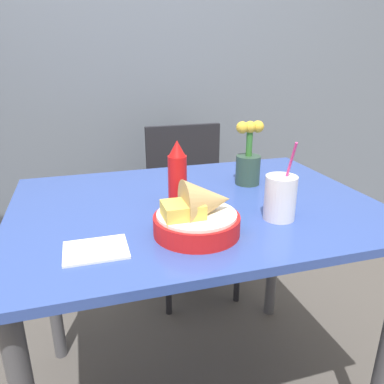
# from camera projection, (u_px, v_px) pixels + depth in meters

# --- Properties ---
(wall_window) EXTENTS (7.00, 0.06, 2.60)m
(wall_window) POSITION_uv_depth(u_px,v_px,m) (132.00, 37.00, 2.04)
(wall_window) COLOR slate
(wall_window) RESTS_ON ground_plane
(dining_table) EXTENTS (1.11, 0.81, 0.78)m
(dining_table) POSITION_uv_depth(u_px,v_px,m) (196.00, 235.00, 1.20)
(dining_table) COLOR #334C9E
(dining_table) RESTS_ON ground_plane
(chair_far_window) EXTENTS (0.40, 0.40, 0.87)m
(chair_far_window) POSITION_uv_depth(u_px,v_px,m) (188.00, 194.00, 1.98)
(chair_far_window) COLOR black
(chair_far_window) RESTS_ON ground_plane
(food_basket) EXTENTS (0.22, 0.22, 0.15)m
(food_basket) POSITION_uv_depth(u_px,v_px,m) (200.00, 214.00, 0.94)
(food_basket) COLOR red
(food_basket) RESTS_ON dining_table
(ketchup_bottle) EXTENTS (0.06, 0.06, 0.20)m
(ketchup_bottle) POSITION_uv_depth(u_px,v_px,m) (177.00, 174.00, 1.11)
(ketchup_bottle) COLOR red
(ketchup_bottle) RESTS_ON dining_table
(drink_cup) EXTENTS (0.09, 0.09, 0.22)m
(drink_cup) POSITION_uv_depth(u_px,v_px,m) (280.00, 199.00, 1.03)
(drink_cup) COLOR silver
(drink_cup) RESTS_ON dining_table
(flower_vase) EXTENTS (0.10, 0.09, 0.22)m
(flower_vase) POSITION_uv_depth(u_px,v_px,m) (248.00, 160.00, 1.30)
(flower_vase) COLOR #2D4738
(flower_vase) RESTS_ON dining_table
(napkin) EXTENTS (0.15, 0.12, 0.01)m
(napkin) POSITION_uv_depth(u_px,v_px,m) (96.00, 250.00, 0.87)
(napkin) COLOR white
(napkin) RESTS_ON dining_table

